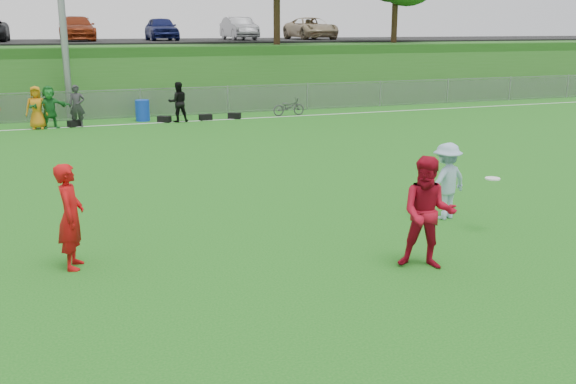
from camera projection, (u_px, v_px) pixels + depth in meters
name	position (u px, v px, depth m)	size (l,w,h in m)	color
ground	(304.00, 274.00, 10.60)	(120.00, 120.00, 0.00)	#145F14
sideline_far	(148.00, 123.00, 26.97)	(60.00, 0.10, 0.01)	white
fence	(141.00, 103.00, 28.62)	(58.00, 0.06, 1.30)	gray
berm	(116.00, 69.00, 38.41)	(120.00, 18.00, 3.00)	#225718
parking_lot	(111.00, 41.00, 39.84)	(120.00, 12.00, 0.10)	black
car_row	(91.00, 29.00, 38.35)	(32.04, 5.18, 1.44)	silver
spectator_row	(69.00, 106.00, 25.73)	(8.36, 0.77, 1.69)	#A3140B
gear_bags	(172.00, 119.00, 27.36)	(7.33, 0.56, 0.26)	black
player_red_left	(71.00, 216.00, 10.68)	(0.66, 0.43, 1.80)	#B80C0E
player_red_center	(428.00, 213.00, 10.66)	(0.93, 0.73, 1.92)	#A30B1F
player_blue	(446.00, 181.00, 13.48)	(1.05, 0.60, 1.63)	#99B7D5
frisbee	(493.00, 179.00, 12.54)	(0.30, 0.30, 0.03)	white
recycling_bin	(143.00, 110.00, 27.58)	(0.60, 0.60, 0.90)	#1138B9
bicycle	(289.00, 107.00, 29.26)	(0.53, 1.51, 0.80)	#313234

